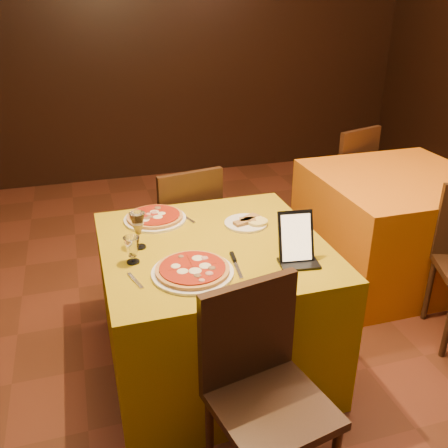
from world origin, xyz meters
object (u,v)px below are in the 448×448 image
object	(u,v)px
pizza_near	(193,271)
wine_glass	(138,230)
side_table	(393,226)
pizza_far	(155,218)
main_table	(214,306)
chair_main_far	(181,228)
chair_side_far	(338,177)
chair_main_near	(272,407)
water_glass	(132,250)
tablet	(296,237)

from	to	relation	value
pizza_near	wine_glass	xyz separation A→B (m)	(-0.19, 0.32, 0.08)
pizza_near	wine_glass	world-z (taller)	wine_glass
side_table	pizza_far	bearing A→B (deg)	-172.48
main_table	pizza_far	bearing A→B (deg)	123.07
chair_main_far	chair_side_far	world-z (taller)	same
chair_main_near	chair_main_far	distance (m)	1.65
wine_glass	pizza_far	bearing A→B (deg)	66.71
chair_main_far	pizza_far	xyz separation A→B (m)	(-0.23, -0.46, 0.31)
main_table	chair_side_far	xyz separation A→B (m)	(1.49, 1.41, 0.08)
chair_main_near	chair_side_far	bearing A→B (deg)	44.89
main_table	chair_main_near	distance (m)	0.83
water_glass	side_table	bearing A→B (deg)	19.17
chair_main_far	tablet	bearing A→B (deg)	96.41
side_table	chair_main_far	xyz separation A→B (m)	(-1.49, 0.24, 0.08)
chair_side_far	pizza_near	world-z (taller)	chair_side_far
pizza_near	tablet	xyz separation A→B (m)	(0.49, -0.01, 0.10)
wine_glass	tablet	size ratio (longest dim) A/B	0.78
chair_main_near	pizza_near	world-z (taller)	chair_main_near
side_table	water_glass	distance (m)	2.06
pizza_far	chair_side_far	bearing A→B (deg)	31.45
chair_main_near	chair_side_far	xyz separation A→B (m)	(1.49, 2.24, 0.00)
pizza_near	water_glass	distance (m)	0.31
wine_glass	tablet	xyz separation A→B (m)	(0.68, -0.33, 0.03)
side_table	chair_main_far	distance (m)	1.51
chair_main_far	water_glass	bearing A→B (deg)	55.44
pizza_near	wine_glass	distance (m)	0.38
side_table	wine_glass	size ratio (longest dim) A/B	5.79
chair_side_far	tablet	xyz separation A→B (m)	(-1.17, -1.68, 0.41)
pizza_far	wine_glass	world-z (taller)	wine_glass
pizza_far	water_glass	xyz separation A→B (m)	(-0.18, -0.43, 0.05)
side_table	tablet	world-z (taller)	tablet
pizza_far	water_glass	size ratio (longest dim) A/B	2.63
side_table	chair_side_far	distance (m)	0.83
chair_main_far	pizza_far	bearing A→B (deg)	53.27
side_table	chair_main_near	bearing A→B (deg)	-136.63
chair_main_far	water_glass	xyz separation A→B (m)	(-0.41, -0.90, 0.36)
pizza_far	pizza_near	bearing A→B (deg)	-83.94
main_table	pizza_near	xyz separation A→B (m)	(-0.17, -0.26, 0.39)
chair_main_near	tablet	world-z (taller)	tablet
pizza_near	tablet	world-z (taller)	tablet
wine_glass	chair_main_far	bearing A→B (deg)	64.64
chair_side_far	pizza_far	size ratio (longest dim) A/B	2.67
main_table	tablet	xyz separation A→B (m)	(0.32, -0.27, 0.49)
side_table	water_glass	world-z (taller)	water_glass
chair_side_far	wine_glass	bearing A→B (deg)	18.65
side_table	water_glass	size ratio (longest dim) A/B	8.46
side_table	wine_glass	xyz separation A→B (m)	(-1.85, -0.52, 0.47)
side_table	pizza_near	size ratio (longest dim) A/B	2.98
chair_main_near	wine_glass	size ratio (longest dim) A/B	4.79
main_table	side_table	world-z (taller)	same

